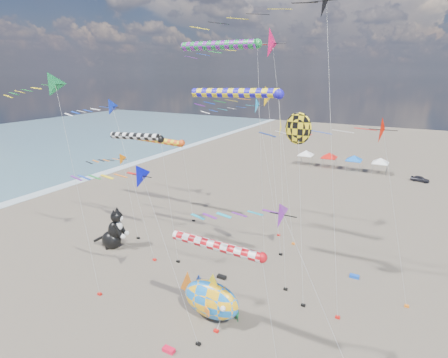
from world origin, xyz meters
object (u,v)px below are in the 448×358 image
cat_inflatable (112,228)px  person_adult (208,309)px  child_blue (199,280)px  child_green (237,315)px  parked_car (420,179)px  fish_inflatable (211,299)px

cat_inflatable → person_adult: (15.95, -5.31, -1.55)m
cat_inflatable → child_blue: bearing=-25.2°
cat_inflatable → child_green: 18.75m
cat_inflatable → child_green: size_ratio=4.23×
person_adult → parked_car: bearing=33.2°
parked_car → child_green: bearing=-179.4°
person_adult → child_green: bearing=-19.1°
child_blue → cat_inflatable: bearing=112.5°
person_adult → child_blue: (-3.19, 3.52, -0.31)m
person_adult → child_blue: bearing=92.0°
cat_inflatable → fish_inflatable: size_ratio=0.74×
child_blue → parked_car: 51.20m
child_blue → fish_inflatable: bearing=-105.7°
fish_inflatable → person_adult: fish_inflatable is taller
child_green → fish_inflatable: bearing=-127.1°
child_green → parked_car: size_ratio=0.36×
cat_inflatable → parked_car: size_ratio=1.54×
cat_inflatable → child_blue: 13.02m
person_adult → child_green: (2.16, 0.83, -0.32)m
fish_inflatable → parked_car: bearing=73.7°
cat_inflatable → fish_inflatable: 17.09m
cat_inflatable → child_green: cat_inflatable is taller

